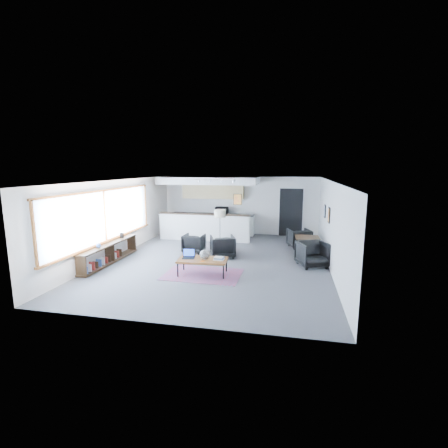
% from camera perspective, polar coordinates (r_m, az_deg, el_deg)
% --- Properties ---
extents(room, '(7.02, 9.02, 2.62)m').
position_cam_1_polar(room, '(10.44, -1.14, 0.48)').
color(room, '#4B4B4D').
rests_on(room, ground).
extents(window, '(0.10, 5.95, 1.66)m').
position_cam_1_polar(window, '(10.92, -20.26, 1.10)').
color(window, '#8CBFFF').
rests_on(window, room).
extents(console, '(0.35, 3.00, 0.80)m').
position_cam_1_polar(console, '(10.94, -19.58, -4.89)').
color(console, black).
rests_on(console, floor).
extents(kitchenette, '(4.20, 1.96, 2.60)m').
position_cam_1_polar(kitchenette, '(14.28, -2.49, 3.37)').
color(kitchenette, white).
rests_on(kitchenette, floor).
extents(doorway, '(1.10, 0.12, 2.15)m').
position_cam_1_polar(doorway, '(14.59, 11.68, 2.11)').
color(doorway, black).
rests_on(doorway, room).
extents(track_light, '(1.60, 0.07, 0.15)m').
position_cam_1_polar(track_light, '(12.58, -1.53, 7.73)').
color(track_light, silver).
rests_on(track_light, room).
extents(wall_art_lower, '(0.03, 0.38, 0.48)m').
position_cam_1_polar(wall_art_lower, '(10.60, 17.97, 1.50)').
color(wall_art_lower, black).
rests_on(wall_art_lower, room).
extents(wall_art_upper, '(0.03, 0.34, 0.44)m').
position_cam_1_polar(wall_art_upper, '(11.89, 17.31, 2.17)').
color(wall_art_upper, black).
rests_on(wall_art_upper, room).
extents(kilim_rug, '(2.19, 1.51, 0.01)m').
position_cam_1_polar(kilim_rug, '(9.39, -3.75, -8.79)').
color(kilim_rug, '#663550').
rests_on(kilim_rug, floor).
extents(coffee_table, '(1.44, 0.84, 0.45)m').
position_cam_1_polar(coffee_table, '(9.26, -3.78, -6.37)').
color(coffee_table, brown).
rests_on(coffee_table, floor).
extents(laptop, '(0.39, 0.34, 0.25)m').
position_cam_1_polar(laptop, '(9.43, -6.22, -5.46)').
color(laptop, black).
rests_on(laptop, coffee_table).
extents(ceramic_pot, '(0.28, 0.28, 0.28)m').
position_cam_1_polar(ceramic_pot, '(9.17, -3.41, -5.41)').
color(ceramic_pot, gray).
rests_on(ceramic_pot, coffee_table).
extents(book_stack, '(0.30, 0.24, 0.09)m').
position_cam_1_polar(book_stack, '(9.16, -0.90, -6.06)').
color(book_stack, silver).
rests_on(book_stack, coffee_table).
extents(coaster, '(0.12, 0.12, 0.01)m').
position_cam_1_polar(coaster, '(9.04, -3.84, -6.55)').
color(coaster, '#E5590C').
rests_on(coaster, coffee_table).
extents(armchair_left, '(0.72, 0.68, 0.73)m').
position_cam_1_polar(armchair_left, '(11.65, -5.32, -3.25)').
color(armchair_left, black).
rests_on(armchair_left, floor).
extents(armchair_right, '(0.99, 0.96, 0.81)m').
position_cam_1_polar(armchair_right, '(11.03, -0.25, -3.77)').
color(armchair_right, black).
rests_on(armchair_right, floor).
extents(floor_lamp, '(0.45, 0.45, 1.47)m').
position_cam_1_polar(floor_lamp, '(11.98, -0.71, 1.60)').
color(floor_lamp, black).
rests_on(floor_lamp, floor).
extents(dining_table, '(0.84, 0.84, 0.68)m').
position_cam_1_polar(dining_table, '(11.38, 14.44, -2.54)').
color(dining_table, black).
rests_on(dining_table, floor).
extents(dining_chair_near, '(0.91, 0.88, 0.73)m').
position_cam_1_polar(dining_chair_near, '(10.34, 15.29, -5.28)').
color(dining_chair_near, black).
rests_on(dining_chair_near, floor).
extents(dining_chair_far, '(0.82, 0.79, 0.67)m').
position_cam_1_polar(dining_chair_far, '(12.61, 13.07, -2.58)').
color(dining_chair_far, black).
rests_on(dining_chair_far, floor).
extents(microwave, '(0.59, 0.35, 0.39)m').
position_cam_1_polar(microwave, '(14.64, -0.41, 2.54)').
color(microwave, black).
rests_on(microwave, kitchenette).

